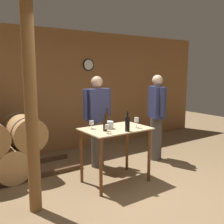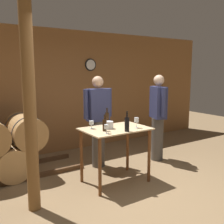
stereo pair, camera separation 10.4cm
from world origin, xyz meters
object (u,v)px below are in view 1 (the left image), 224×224
(person_visitor_with_scarf, at_px, (97,120))
(ice_bucket, at_px, (109,125))
(wine_bottle_far_left, at_px, (105,125))
(wine_bottle_left, at_px, (107,119))
(wine_glass_near_right, at_px, (137,120))
(wine_glass_near_left, at_px, (92,123))
(wine_bottle_center, at_px, (127,124))
(person_host, at_px, (156,115))
(wine_glass_near_center, at_px, (107,127))
(wooden_post, at_px, (31,109))

(person_visitor_with_scarf, bearing_deg, ice_bucket, -107.47)
(wine_bottle_far_left, bearing_deg, wine_bottle_left, 52.08)
(ice_bucket, bearing_deg, wine_glass_near_right, -26.45)
(wine_glass_near_left, bearing_deg, wine_glass_near_right, -28.52)
(wine_glass_near_right, xyz_separation_m, ice_bucket, (-0.40, 0.20, -0.07))
(wine_glass_near_left, bearing_deg, wine_bottle_center, -51.63)
(wine_bottle_far_left, height_order, wine_bottle_left, wine_bottle_left)
(wine_bottle_far_left, xyz_separation_m, wine_bottle_center, (0.27, -0.21, 0.02))
(wine_bottle_left, height_order, wine_bottle_center, wine_bottle_center)
(wine_glass_near_left, height_order, wine_glass_near_right, wine_glass_near_right)
(wine_glass_near_right, distance_m, person_host, 1.19)
(wine_bottle_left, xyz_separation_m, wine_glass_near_left, (-0.31, -0.04, -0.03))
(wine_bottle_center, bearing_deg, person_visitor_with_scarf, 84.48)
(wine_glass_near_center, xyz_separation_m, wine_glass_near_right, (0.60, 0.05, 0.03))
(wooden_post, xyz_separation_m, person_visitor_with_scarf, (1.50, 0.89, -0.44))
(wine_bottle_far_left, height_order, person_host, person_host)
(wine_bottle_center, xyz_separation_m, wine_glass_near_right, (0.27, 0.11, 0.01))
(wine_bottle_far_left, bearing_deg, ice_bucket, 36.90)
(person_host, bearing_deg, wine_bottle_far_left, -162.28)
(wine_glass_near_center, bearing_deg, wine_glass_near_left, 94.30)
(wooden_post, height_order, wine_bottle_far_left, wooden_post)
(wine_bottle_center, distance_m, person_visitor_with_scarf, 1.05)
(wine_bottle_left, distance_m, wine_bottle_center, 0.49)
(wooden_post, distance_m, wine_bottle_far_left, 1.19)
(wine_bottle_left, height_order, person_host, person_host)
(wine_bottle_far_left, distance_m, person_host, 1.65)
(person_visitor_with_scarf, bearing_deg, wine_glass_near_center, -113.72)
(wooden_post, distance_m, person_host, 2.79)
(wine_bottle_far_left, distance_m, wine_glass_near_left, 0.27)
(wine_bottle_center, xyz_separation_m, person_host, (1.30, 0.71, -0.10))
(wine_glass_near_center, bearing_deg, wine_bottle_far_left, 67.32)
(wine_bottle_far_left, relative_size, wine_glass_near_center, 1.92)
(wine_bottle_center, xyz_separation_m, person_visitor_with_scarf, (0.10, 1.04, -0.11))
(wine_bottle_center, height_order, ice_bucket, wine_bottle_center)
(wine_glass_near_center, bearing_deg, person_host, 21.72)
(wine_glass_near_center, height_order, person_visitor_with_scarf, person_visitor_with_scarf)
(ice_bucket, distance_m, person_host, 1.48)
(wine_glass_near_left, bearing_deg, ice_bucket, -31.89)
(wine_bottle_left, relative_size, wine_glass_near_left, 2.38)
(wine_bottle_far_left, bearing_deg, wine_glass_near_left, 110.14)
(wooden_post, xyz_separation_m, wine_bottle_far_left, (1.13, 0.06, -0.35))
(wine_glass_near_left, relative_size, ice_bucket, 0.88)
(wine_bottle_center, xyz_separation_m, wine_glass_near_center, (-0.33, 0.06, -0.02))
(wine_bottle_far_left, height_order, wine_glass_near_right, wine_bottle_far_left)
(person_visitor_with_scarf, bearing_deg, wine_bottle_left, -105.04)
(wine_bottle_left, bearing_deg, wine_glass_near_right, -49.93)
(wooden_post, height_order, wine_glass_near_left, wooden_post)
(person_visitor_with_scarf, bearing_deg, wine_glass_near_right, -79.53)
(wine_glass_near_center, distance_m, person_host, 1.75)
(wine_bottle_left, height_order, ice_bucket, wine_bottle_left)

